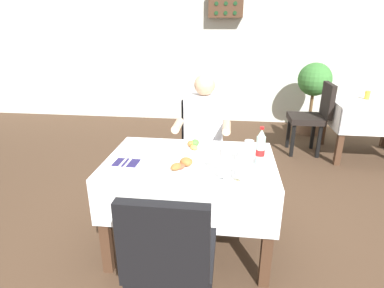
{
  "coord_description": "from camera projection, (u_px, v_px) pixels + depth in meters",
  "views": [
    {
      "loc": [
        0.29,
        -1.87,
        1.67
      ],
      "look_at": [
        0.02,
        0.3,
        0.84
      ],
      "focal_mm": 29.18,
      "sensor_mm": 36.0,
      "label": 1
    }
  ],
  "objects": [
    {
      "name": "background_dining_table",
      "position": [
        369.0,
        114.0,
        4.09
      ],
      "size": [
        0.99,
        0.87,
        0.76
      ],
      "color": "white",
      "rests_on": "ground"
    },
    {
      "name": "seated_diner_far",
      "position": [
        203.0,
        134.0,
        2.92
      ],
      "size": [
        0.5,
        0.46,
        1.26
      ],
      "color": "#282D42",
      "rests_on": "ground"
    },
    {
      "name": "plate_far_diner",
      "position": [
        192.0,
        146.0,
        2.46
      ],
      "size": [
        0.24,
        0.24,
        0.06
      ],
      "color": "white",
      "rests_on": "main_dining_table"
    },
    {
      "name": "napkin_cutlery_set",
      "position": [
        126.0,
        162.0,
        2.2
      ],
      "size": [
        0.17,
        0.19,
        0.01
      ],
      "color": "#231E4C",
      "rests_on": "main_dining_table"
    },
    {
      "name": "back_wall",
      "position": [
        216.0,
        35.0,
        5.4
      ],
      "size": [
        11.0,
        0.12,
        3.01
      ],
      "primitive_type": "cube",
      "color": "silver",
      "rests_on": "ground"
    },
    {
      "name": "potted_plant_corner",
      "position": [
        313.0,
        90.0,
        4.93
      ],
      "size": [
        0.52,
        0.52,
        1.14
      ],
      "color": "brown",
      "rests_on": "ground"
    },
    {
      "name": "beer_glass_right",
      "position": [
        225.0,
        164.0,
        1.92
      ],
      "size": [
        0.07,
        0.07,
        0.22
      ],
      "color": "white",
      "rests_on": "main_dining_table"
    },
    {
      "name": "chair_far_diner_seat",
      "position": [
        201.0,
        146.0,
        3.09
      ],
      "size": [
        0.44,
        0.5,
        0.97
      ],
      "color": "black",
      "rests_on": "ground"
    },
    {
      "name": "ground_plane",
      "position": [
        185.0,
        261.0,
        2.36
      ],
      "size": [
        11.0,
        11.0,
        0.0
      ],
      "primitive_type": "plane",
      "color": "#473323"
    },
    {
      "name": "chair_near_camera_side",
      "position": [
        171.0,
        257.0,
        1.6
      ],
      "size": [
        0.44,
        0.5,
        0.97
      ],
      "color": "black",
      "rests_on": "ground"
    },
    {
      "name": "beer_glass_left",
      "position": [
        242.0,
        166.0,
        1.9
      ],
      "size": [
        0.08,
        0.08,
        0.21
      ],
      "color": "white",
      "rests_on": "main_dining_table"
    },
    {
      "name": "main_dining_table",
      "position": [
        190.0,
        180.0,
        2.33
      ],
      "size": [
        1.22,
        0.82,
        0.76
      ],
      "color": "white",
      "rests_on": "ground"
    },
    {
      "name": "cola_bottle_primary",
      "position": [
        260.0,
        148.0,
        2.14
      ],
      "size": [
        0.06,
        0.06,
        0.28
      ],
      "color": "silver",
      "rests_on": "main_dining_table"
    },
    {
      "name": "background_chair_left",
      "position": [
        313.0,
        114.0,
        4.18
      ],
      "size": [
        0.5,
        0.44,
        0.97
      ],
      "color": "black",
      "rests_on": "ground"
    },
    {
      "name": "plate_near_camera",
      "position": [
        182.0,
        165.0,
        2.11
      ],
      "size": [
        0.24,
        0.24,
        0.07
      ],
      "color": "white",
      "rests_on": "main_dining_table"
    },
    {
      "name": "wall_bottle_rack",
      "position": [
        226.0,
        4.0,
        5.06
      ],
      "size": [
        0.56,
        0.21,
        0.42
      ],
      "color": "#472D1E"
    },
    {
      "name": "background_table_tumbler",
      "position": [
        367.0,
        95.0,
        4.09
      ],
      "size": [
        0.06,
        0.06,
        0.11
      ],
      "primitive_type": "cylinder",
      "color": "gold",
      "rests_on": "background_dining_table"
    },
    {
      "name": "beer_glass_middle",
      "position": [
        249.0,
        154.0,
        2.1
      ],
      "size": [
        0.07,
        0.07,
        0.2
      ],
      "color": "white",
      "rests_on": "main_dining_table"
    }
  ]
}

